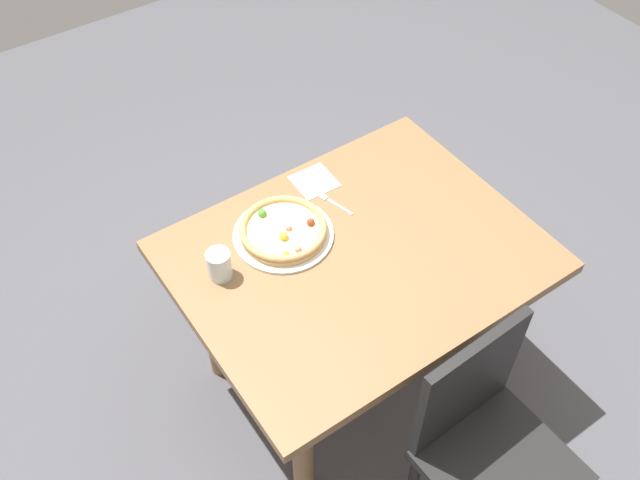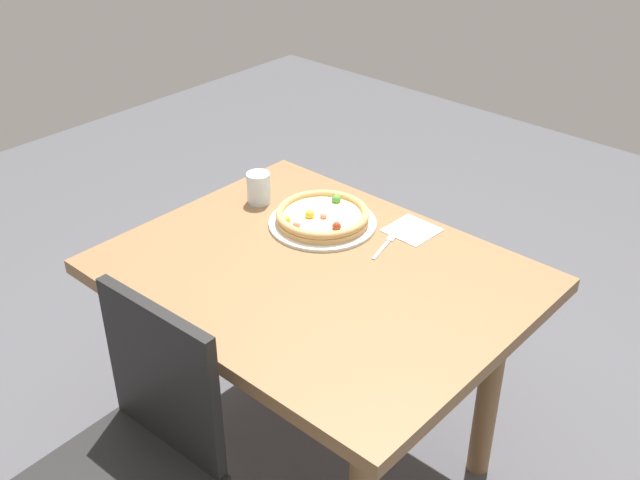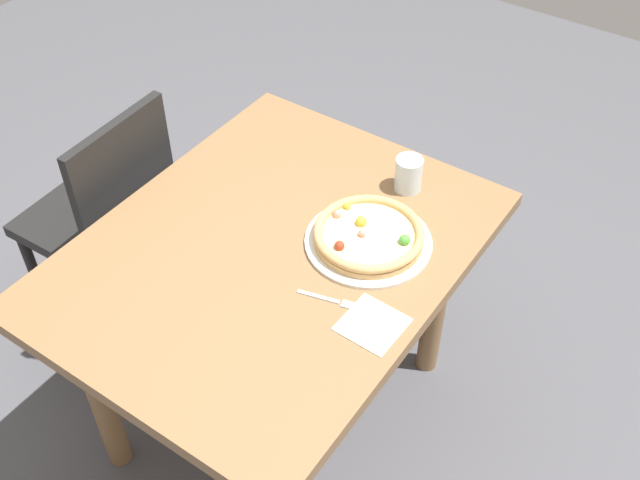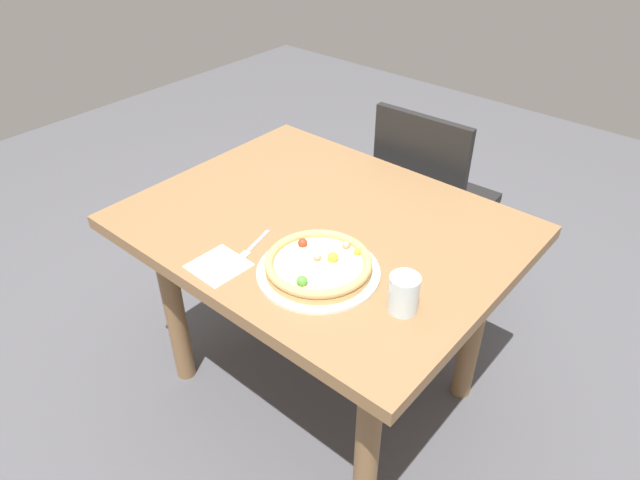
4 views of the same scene
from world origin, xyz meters
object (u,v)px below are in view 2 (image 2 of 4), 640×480
(dining_table, at_px, (317,301))
(chair_near, at_px, (132,462))
(drinking_glass, at_px, (259,188))
(napkin, at_px, (412,230))
(fork, at_px, (387,243))
(plate, at_px, (322,223))
(pizza, at_px, (322,216))

(dining_table, xyz_separation_m, chair_near, (-0.00, -0.67, -0.12))
(drinking_glass, distance_m, napkin, 0.52)
(chair_near, height_order, fork, chair_near)
(chair_near, relative_size, napkin, 6.42)
(dining_table, xyz_separation_m, fork, (0.06, 0.24, 0.11))
(plate, height_order, fork, plate)
(drinking_glass, bearing_deg, fork, 8.27)
(plate, bearing_deg, dining_table, -51.55)
(chair_near, relative_size, drinking_glass, 8.87)
(pizza, xyz_separation_m, fork, (0.22, 0.04, -0.03))
(drinking_glass, bearing_deg, chair_near, -64.06)
(chair_near, distance_m, napkin, 1.05)
(napkin, bearing_deg, pizza, -145.98)
(pizza, distance_m, fork, 0.22)
(fork, distance_m, napkin, 0.11)
(chair_near, bearing_deg, drinking_glass, -66.23)
(dining_table, bearing_deg, pizza, 128.49)
(dining_table, bearing_deg, napkin, 78.58)
(fork, height_order, napkin, fork)
(dining_table, distance_m, chair_near, 0.68)
(chair_near, xyz_separation_m, fork, (0.06, 0.90, 0.23))
(pizza, bearing_deg, chair_near, -79.83)
(fork, bearing_deg, drinking_glass, 83.90)
(pizza, bearing_deg, plate, 96.35)
(dining_table, height_order, chair_near, chair_near)
(chair_near, distance_m, fork, 0.94)
(fork, xyz_separation_m, drinking_glass, (-0.47, -0.07, 0.05))
(plate, xyz_separation_m, fork, (0.22, 0.04, -0.00))
(pizza, xyz_separation_m, drinking_glass, (-0.25, -0.03, 0.02))
(chair_near, height_order, plate, chair_near)
(chair_near, height_order, pizza, chair_near)
(pizza, height_order, napkin, pizza)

